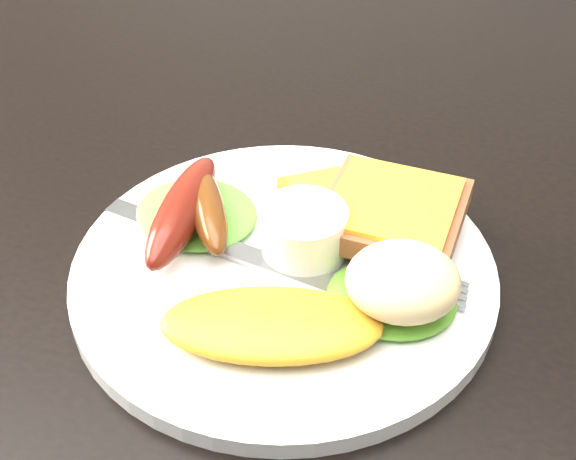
% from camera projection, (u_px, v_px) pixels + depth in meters
% --- Properties ---
extents(dining_table, '(1.20, 0.80, 0.04)m').
position_uv_depth(dining_table, '(354.00, 213.00, 0.58)').
color(dining_table, black).
rests_on(dining_table, ground).
extents(plate, '(0.26, 0.26, 0.01)m').
position_uv_depth(plate, '(284.00, 272.00, 0.50)').
color(plate, white).
rests_on(plate, dining_table).
extents(lettuce_left, '(0.10, 0.10, 0.01)m').
position_uv_depth(lettuce_left, '(196.00, 213.00, 0.52)').
color(lettuce_left, green).
rests_on(lettuce_left, plate).
extents(lettuce_right, '(0.08, 0.07, 0.01)m').
position_uv_depth(lettuce_right, '(391.00, 298.00, 0.47)').
color(lettuce_right, '#57961E').
rests_on(lettuce_right, plate).
extents(omelette, '(0.13, 0.09, 0.02)m').
position_uv_depth(omelette, '(272.00, 325.00, 0.44)').
color(omelette, gold).
rests_on(omelette, plate).
extents(sausage_a, '(0.03, 0.11, 0.03)m').
position_uv_depth(sausage_a, '(182.00, 210.00, 0.50)').
color(sausage_a, maroon).
rests_on(sausage_a, lettuce_left).
extents(sausage_b, '(0.06, 0.09, 0.02)m').
position_uv_depth(sausage_b, '(207.00, 208.00, 0.50)').
color(sausage_b, '#593015').
rests_on(sausage_b, lettuce_left).
extents(ramekin, '(0.06, 0.06, 0.03)m').
position_uv_depth(ramekin, '(304.00, 231.00, 0.49)').
color(ramekin, white).
rests_on(ramekin, plate).
extents(toast_a, '(0.10, 0.10, 0.01)m').
position_uv_depth(toast_a, '(346.00, 207.00, 0.53)').
color(toast_a, '#99491D').
rests_on(toast_a, plate).
extents(toast_b, '(0.09, 0.09, 0.01)m').
position_uv_depth(toast_b, '(393.00, 213.00, 0.50)').
color(toast_b, brown).
rests_on(toast_b, toast_a).
extents(potato_salad, '(0.08, 0.08, 0.03)m').
position_uv_depth(potato_salad, '(403.00, 281.00, 0.45)').
color(potato_salad, beige).
rests_on(potato_salad, lettuce_right).
extents(fork, '(0.18, 0.05, 0.00)m').
position_uv_depth(fork, '(225.00, 248.00, 0.50)').
color(fork, '#ADAFB7').
rests_on(fork, plate).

